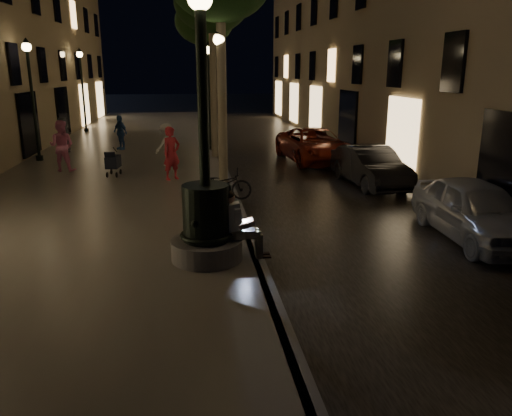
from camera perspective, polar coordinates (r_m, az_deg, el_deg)
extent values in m
plane|color=black|center=(22.64, -4.33, 5.83)|extent=(120.00, 120.00, 0.00)
cube|color=black|center=(23.00, 3.19, 6.03)|extent=(6.00, 45.00, 0.02)
cube|color=#68625B|center=(22.75, -14.49, 5.68)|extent=(8.00, 45.00, 0.20)
cube|color=#59595B|center=(22.62, -4.34, 6.08)|extent=(0.25, 45.00, 0.20)
cylinder|color=#59595B|center=(9.89, -5.63, -4.71)|extent=(1.40, 1.40, 0.40)
cylinder|color=black|center=(9.66, -5.74, -0.53)|extent=(0.90, 0.90, 1.10)
torus|color=black|center=(9.79, -5.67, -3.06)|extent=(1.04, 1.04, 0.10)
torus|color=black|center=(9.56, -5.81, 1.77)|extent=(0.89, 0.89, 0.09)
cylinder|color=black|center=(9.30, -6.11, 12.30)|extent=(0.20, 0.20, 3.20)
cube|color=gray|center=(9.83, -2.46, -2.97)|extent=(0.37, 0.25, 0.19)
cube|color=silver|center=(9.72, -2.85, -1.02)|extent=(0.46, 0.27, 0.59)
sphere|color=tan|center=(9.61, -3.07, 1.16)|extent=(0.22, 0.22, 0.22)
sphere|color=black|center=(9.60, -3.13, 1.40)|extent=(0.22, 0.22, 0.22)
cube|color=gray|center=(9.76, -0.96, -3.09)|extent=(0.48, 0.13, 0.14)
cube|color=gray|center=(9.94, -1.09, -2.75)|extent=(0.48, 0.13, 0.14)
cube|color=gray|center=(9.87, 0.36, -4.39)|extent=(0.13, 0.12, 0.49)
cube|color=gray|center=(10.05, 0.21, -4.03)|extent=(0.13, 0.12, 0.49)
cube|color=black|center=(9.97, 0.95, -5.61)|extent=(0.27, 0.10, 0.03)
cube|color=black|center=(10.14, 0.79, -5.23)|extent=(0.27, 0.10, 0.03)
cube|color=black|center=(9.83, -0.91, -2.45)|extent=(0.25, 0.34, 0.02)
cube|color=black|center=(9.78, -1.87, -1.86)|extent=(0.09, 0.34, 0.22)
cube|color=#AEDDF9|center=(9.78, -1.78, -1.85)|extent=(0.06, 0.31, 0.19)
cylinder|color=#6B604C|center=(15.36, -3.89, 11.37)|extent=(0.28, 0.28, 5.00)
cylinder|color=#6B604C|center=(21.33, -4.87, 12.66)|extent=(0.28, 0.28, 5.10)
ellipsoid|color=black|center=(21.46, -5.11, 22.43)|extent=(3.00, 3.00, 2.40)
cylinder|color=#6B604C|center=(27.32, -5.74, 13.06)|extent=(0.28, 0.28, 4.90)
ellipsoid|color=black|center=(27.40, -5.95, 20.49)|extent=(3.00, 3.00, 2.40)
cylinder|color=#6B604C|center=(33.31, -6.00, 13.75)|extent=(0.28, 0.28, 5.20)
ellipsoid|color=black|center=(33.41, -6.18, 20.10)|extent=(3.00, 3.00, 2.40)
cylinder|color=black|center=(15.71, -3.91, 2.61)|extent=(0.28, 0.28, 0.20)
cylinder|color=black|center=(15.38, -4.05, 10.25)|extent=(0.12, 0.12, 4.40)
sphere|color=#FFD88C|center=(15.33, -4.22, 18.65)|extent=(0.36, 0.36, 0.36)
cone|color=black|center=(15.35, -4.24, 19.58)|extent=(0.30, 0.30, 0.22)
cylinder|color=black|center=(23.57, -5.23, 6.93)|extent=(0.28, 0.28, 0.20)
cylinder|color=black|center=(23.34, -5.36, 12.03)|extent=(0.12, 0.12, 4.40)
sphere|color=#FFD88C|center=(23.32, -5.50, 17.56)|extent=(0.36, 0.36, 0.36)
cone|color=black|center=(23.33, -5.52, 18.17)|extent=(0.30, 0.30, 0.22)
cylinder|color=black|center=(31.49, -5.89, 9.09)|extent=(0.28, 0.28, 0.20)
cylinder|color=black|center=(31.33, -6.00, 12.91)|extent=(0.12, 0.12, 4.40)
sphere|color=#FFD88C|center=(31.31, -6.12, 17.02)|extent=(0.36, 0.36, 0.36)
cone|color=black|center=(31.31, -6.14, 17.48)|extent=(0.30, 0.30, 0.22)
cylinder|color=black|center=(39.45, -6.30, 10.37)|extent=(0.28, 0.28, 0.20)
cylinder|color=black|center=(39.32, -6.39, 13.42)|extent=(0.12, 0.12, 4.40)
sphere|color=#FFD88C|center=(39.30, -6.49, 16.70)|extent=(0.36, 0.36, 0.36)
cone|color=black|center=(39.31, -6.50, 17.06)|extent=(0.30, 0.30, 0.22)
cylinder|color=black|center=(22.42, -23.50, 5.27)|extent=(0.28, 0.28, 0.20)
cylinder|color=black|center=(22.19, -24.09, 10.60)|extent=(0.12, 0.12, 4.40)
sphere|color=#FFD88C|center=(22.16, -24.75, 16.38)|extent=(0.36, 0.36, 0.36)
cone|color=black|center=(22.17, -24.83, 17.02)|extent=(0.30, 0.30, 0.22)
cylinder|color=black|center=(32.07, -18.82, 8.46)|extent=(0.28, 0.28, 0.20)
cylinder|color=black|center=(31.91, -19.15, 12.20)|extent=(0.12, 0.12, 4.40)
sphere|color=#FFD88C|center=(31.89, -19.52, 16.23)|extent=(0.36, 0.36, 0.36)
cone|color=black|center=(31.90, -19.56, 16.67)|extent=(0.30, 0.30, 0.22)
cube|color=black|center=(18.17, -16.02, 5.10)|extent=(0.49, 0.73, 0.41)
cube|color=black|center=(17.83, -16.35, 5.77)|extent=(0.38, 0.20, 0.27)
cylinder|color=black|center=(18.04, -16.65, 3.65)|extent=(0.06, 0.19, 0.18)
cylinder|color=black|center=(17.95, -15.64, 3.67)|extent=(0.06, 0.19, 0.18)
cylinder|color=black|center=(18.55, -16.20, 4.00)|extent=(0.06, 0.19, 0.18)
cylinder|color=black|center=(18.47, -15.22, 4.02)|extent=(0.06, 0.19, 0.18)
cylinder|color=black|center=(18.46, -15.81, 6.42)|extent=(0.08, 0.41, 0.25)
imported|color=#B9BDC1|center=(12.52, 23.80, -0.21)|extent=(1.79, 4.15, 1.40)
imported|color=black|center=(17.27, 12.93, 4.66)|extent=(1.69, 4.12, 1.33)
imported|color=maroon|center=(21.44, 6.73, 7.12)|extent=(2.75, 5.24, 1.41)
imported|color=red|center=(17.06, -9.62, 6.18)|extent=(0.78, 0.73, 1.79)
imported|color=pink|center=(19.60, -21.31, 6.64)|extent=(1.02, 0.87, 1.86)
imported|color=silver|center=(19.69, -10.15, 7.15)|extent=(1.18, 1.16, 1.63)
imported|color=#264C8E|center=(24.21, -15.25, 8.33)|extent=(0.91, 0.94, 1.58)
imported|color=#36363C|center=(24.20, -21.15, 7.83)|extent=(0.76, 0.91, 1.58)
imported|color=black|center=(14.26, -3.96, 2.71)|extent=(1.77, 0.79, 0.90)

